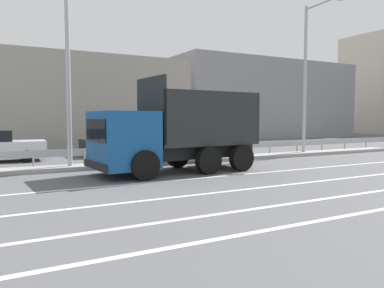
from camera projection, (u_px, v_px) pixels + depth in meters
name	position (u px, v px, depth m)	size (l,w,h in m)	color
ground_plane	(221.00, 166.00, 16.49)	(320.00, 320.00, 0.00)	#565659
lane_strip_0	(201.00, 178.00, 13.24)	(49.07, 0.16, 0.01)	silver
lane_strip_1	(242.00, 190.00, 11.07)	(49.07, 0.16, 0.01)	silver
lane_strip_2	(291.00, 204.00, 9.27)	(49.07, 0.16, 0.01)	silver
lane_strip_3	(339.00, 217.00, 8.00)	(49.07, 0.16, 0.01)	silver
median_island	(200.00, 160.00, 18.16)	(26.99, 1.10, 0.18)	gray
median_guardrail	(189.00, 149.00, 19.09)	(49.07, 0.09, 0.78)	#9EA0A5
dump_truck	(160.00, 140.00, 14.31)	(6.81, 3.04, 3.65)	#144C8C
median_road_sign	(230.00, 135.00, 18.90)	(0.77, 0.16, 2.38)	white
street_lamp_1	(68.00, 42.00, 14.76)	(0.72, 2.45, 9.24)	#ADADB2
street_lamp_2	(308.00, 72.00, 21.11)	(0.72, 2.57, 8.40)	#ADADB2
parked_car_3	(124.00, 142.00, 21.37)	(4.79, 2.14, 1.52)	black
background_building_0	(25.00, 104.00, 28.95)	(21.42, 14.32, 6.41)	gray
background_building_1	(254.00, 101.00, 42.74)	(20.99, 10.52, 8.22)	gray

